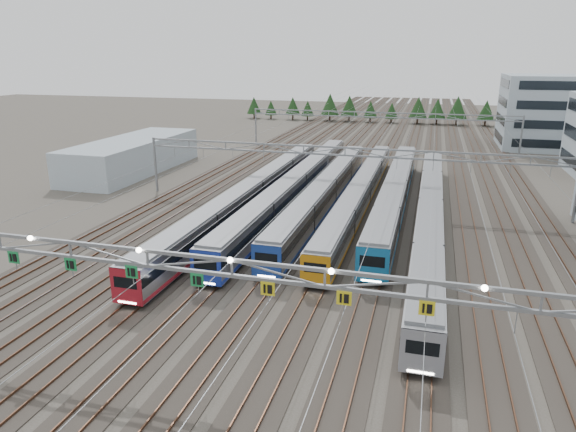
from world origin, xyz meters
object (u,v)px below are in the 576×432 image
(gantry_mid, at_px, (345,158))
(train_f, at_px, (430,212))
(train_a, at_px, (253,193))
(gantry_near, at_px, (231,272))
(depot_bldg_north, at_px, (556,112))
(train_d, at_px, (361,192))
(gantry_far, at_px, (380,119))
(train_b, at_px, (296,186))
(train_e, at_px, (395,192))
(train_c, at_px, (326,191))
(west_shed, at_px, (133,155))

(gantry_mid, bearing_deg, train_f, -31.74)
(train_a, relative_size, train_f, 0.97)
(gantry_near, xyz_separation_m, depot_bldg_north, (36.17, 97.14, 0.61))
(depot_bldg_north, bearing_deg, train_a, -127.58)
(gantry_mid, bearing_deg, train_d, 5.44)
(gantry_mid, relative_size, depot_bldg_north, 2.56)
(train_a, height_order, gantry_far, gantry_far)
(train_a, relative_size, gantry_near, 1.06)
(train_b, distance_m, depot_bldg_north, 71.04)
(train_b, xyz_separation_m, gantry_far, (6.75, 44.34, 4.29))
(gantry_far, relative_size, depot_bldg_north, 2.56)
(train_e, bearing_deg, depot_bldg_north, 62.59)
(train_d, height_order, gantry_near, gantry_near)
(gantry_near, height_order, depot_bldg_north, depot_bldg_north)
(train_f, bearing_deg, train_b, 157.05)
(gantry_mid, bearing_deg, train_e, 3.22)
(train_c, relative_size, depot_bldg_north, 2.36)
(depot_bldg_north, bearing_deg, west_shed, -148.62)
(train_c, bearing_deg, train_a, -157.68)
(gantry_mid, height_order, gantry_far, same)
(train_a, relative_size, train_d, 1.08)
(gantry_near, bearing_deg, west_shed, 127.05)
(gantry_far, height_order, depot_bldg_north, depot_bldg_north)
(train_c, relative_size, gantry_near, 0.92)
(train_b, xyz_separation_m, train_f, (18.00, -7.62, -0.07))
(gantry_near, relative_size, west_shed, 1.88)
(train_c, distance_m, gantry_near, 39.65)
(train_a, height_order, gantry_near, gantry_near)
(train_c, distance_m, gantry_mid, 4.95)
(gantry_near, relative_size, gantry_far, 1.00)
(train_b, relative_size, train_c, 1.16)
(west_shed, bearing_deg, train_c, -18.36)
(train_a, bearing_deg, gantry_mid, 21.99)
(west_shed, bearing_deg, train_d, -15.09)
(train_e, distance_m, gantry_near, 41.36)
(train_f, xyz_separation_m, west_shed, (-50.11, 18.26, 0.75))
(train_c, xyz_separation_m, train_d, (4.50, 1.06, -0.10))
(train_b, xyz_separation_m, gantry_near, (6.70, -40.78, 4.99))
(train_a, height_order, train_f, train_a)
(train_f, xyz_separation_m, gantry_near, (-11.30, -33.16, 5.06))
(train_e, xyz_separation_m, train_f, (4.50, -7.34, -0.13))
(train_b, height_order, west_shed, west_shed)
(train_f, xyz_separation_m, depot_bldg_north, (24.88, 63.98, 5.67))
(train_d, xyz_separation_m, gantry_mid, (-2.25, -0.21, 4.43))
(gantry_far, distance_m, depot_bldg_north, 38.10)
(west_shed, bearing_deg, train_f, -20.02)
(depot_bldg_north, bearing_deg, train_b, -127.26)
(train_b, distance_m, train_f, 19.55)
(train_c, xyz_separation_m, west_shed, (-36.61, 12.15, 0.71))
(train_b, bearing_deg, train_a, -130.83)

